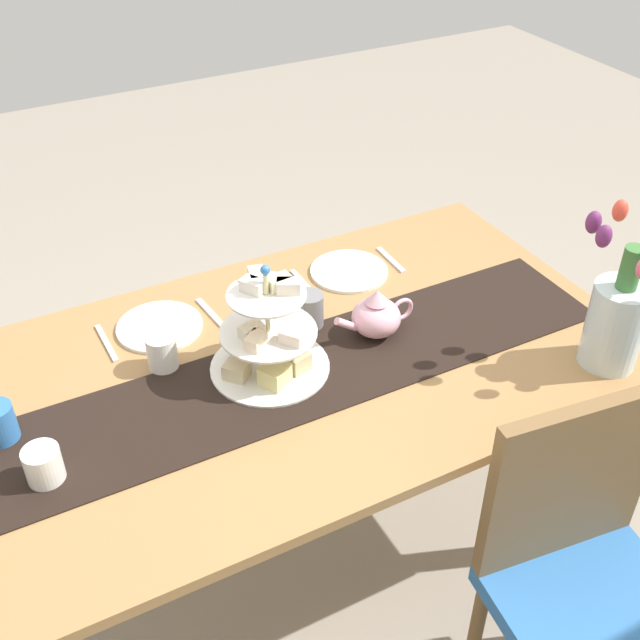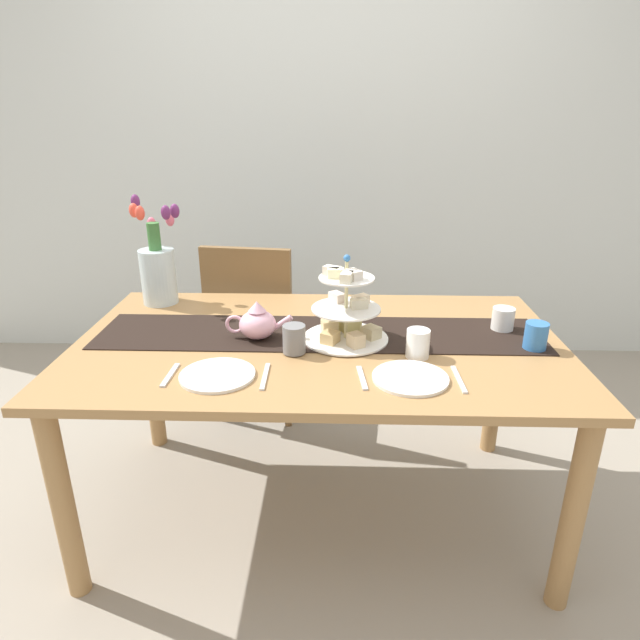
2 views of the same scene
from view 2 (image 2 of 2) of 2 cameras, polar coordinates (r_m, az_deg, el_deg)
The scene contains 18 objects.
ground_plane at distance 2.29m, azimuth -0.09°, elevation -19.09°, with size 8.00×8.00×0.00m, color gray.
room_wall_rear at distance 3.34m, azimuth 0.85°, elevation 18.19°, with size 6.00×0.08×2.60m, color silver.
dining_table at distance 1.94m, azimuth -0.10°, elevation -4.60°, with size 1.70×0.99×0.73m.
chair_left at distance 2.69m, azimuth -6.87°, elevation -0.28°, with size 0.47×0.47×0.91m.
table_runner at distance 1.95m, azimuth -0.05°, elevation -1.42°, with size 1.59×0.33×0.00m, color black.
tiered_cake_stand at distance 1.87m, azimuth 2.81°, elevation 0.60°, with size 0.30×0.30×0.30m.
teapot at distance 1.90m, azimuth -6.64°, elevation -0.33°, with size 0.24×0.13×0.14m.
tulip_vase at distance 2.32m, azimuth -16.76°, elevation 5.21°, with size 0.22×0.21×0.44m.
cream_jug at distance 2.08m, azimuth 18.77°, elevation 0.09°, with size 0.08×0.08×0.09m, color white.
dinner_plate_left at distance 1.67m, azimuth -10.79°, elevation -5.74°, with size 0.23×0.23×0.01m, color white.
fork_left at distance 1.71m, azimuth -15.55°, elevation -5.61°, with size 0.02×0.15×0.01m, color silver.
knife_left at distance 1.65m, azimuth -5.83°, elevation -5.94°, with size 0.01×0.17×0.01m, color silver.
dinner_plate_right at distance 1.65m, azimuth 9.52°, elevation -6.05°, with size 0.23×0.23×0.01m, color white.
fork_right at distance 1.64m, azimuth 4.46°, elevation -6.11°, with size 0.02×0.15×0.01m, color silver.
knife_right at distance 1.68m, azimuth 14.46°, elevation -6.08°, with size 0.01×0.17×0.01m, color silver.
mug_grey at distance 1.78m, azimuth -2.75°, elevation -2.01°, with size 0.08×0.08×0.10m, color slate.
mug_white_text at distance 1.78m, azimuth 10.30°, elevation -2.46°, with size 0.08×0.08×0.10m, color white.
mug_orange at distance 1.95m, azimuth 21.84°, elevation -1.60°, with size 0.08×0.08×0.10m, color #3370B7.
Camera 2 is at (0.06, -1.74, 1.49)m, focal length 30.28 mm.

